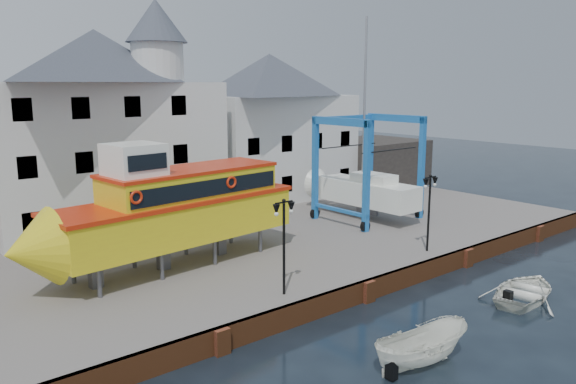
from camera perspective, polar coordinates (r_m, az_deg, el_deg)
ground at (r=26.70m, az=8.07°, el=-10.96°), size 140.00×140.00×0.00m
hardstanding at (r=34.48m, az=-5.54°, el=-4.94°), size 44.00×22.00×1.00m
quay_wall at (r=26.58m, az=7.93°, el=-9.90°), size 44.00×0.47×1.00m
building_white_main at (r=37.60m, az=-18.37°, el=6.48°), size 14.00×8.30×14.00m
building_white_right at (r=45.04m, az=-1.86°, el=6.73°), size 12.00×8.00×11.20m
shed_dark at (r=50.75m, az=8.55°, el=3.01°), size 8.00×7.00×4.00m
lamp_post_left at (r=23.60m, az=-0.42°, el=-3.12°), size 1.12×0.32×4.20m
lamp_post_right at (r=30.75m, az=14.21°, el=-0.14°), size 1.12×0.32×4.20m
tour_boat at (r=27.56m, az=-12.69°, el=-1.82°), size 14.64×4.85×6.26m
travel_lift at (r=38.28m, az=7.23°, el=0.76°), size 6.24×8.74×13.14m
motorboat_a at (r=21.56m, az=13.31°, el=-16.74°), size 4.28×2.21×1.58m
motorboat_b at (r=29.08m, az=22.95°, el=-9.89°), size 5.26×4.18×0.98m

